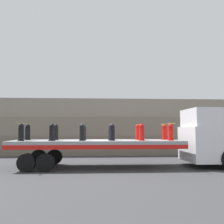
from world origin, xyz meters
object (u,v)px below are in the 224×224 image
truck_cab (210,138)px  fire_hydrant_black_near_2 (82,132)px  fire_hydrant_black_near_3 (112,132)px  fire_hydrant_red_far_4 (138,132)px  fire_hydrant_red_near_5 (171,132)px  fire_hydrant_black_far_3 (111,132)px  fire_hydrant_black_near_0 (21,132)px  flatbed_trailer (88,145)px  fire_hydrant_black_near_1 (52,132)px  fire_hydrant_red_far_5 (165,132)px  fire_hydrant_black_far_0 (28,132)px  fire_hydrant_red_near_4 (142,132)px  fire_hydrant_black_far_1 (56,132)px  fire_hydrant_black_far_2 (84,132)px

truck_cab → fire_hydrant_black_near_2: bearing=-175.1°
fire_hydrant_black_near_3 → fire_hydrant_red_far_4: (1.45, 1.13, 0.00)m
truck_cab → fire_hydrant_red_near_5: 2.34m
fire_hydrant_black_far_3 → fire_hydrant_black_near_0: bearing=-165.5°
flatbed_trailer → fire_hydrant_red_far_4: 2.79m
fire_hydrant_black_near_0 → fire_hydrant_red_far_4: bearing=11.0°
fire_hydrant_black_near_0 → fire_hydrant_red_near_5: same height
flatbed_trailer → fire_hydrant_black_near_1: size_ratio=10.22×
fire_hydrant_black_near_3 → fire_hydrant_red_far_5: 3.12m
flatbed_trailer → fire_hydrant_black_far_0: 3.26m
fire_hydrant_red_near_4 → fire_hydrant_black_far_1: bearing=165.5°
fire_hydrant_black_far_1 → fire_hydrant_black_near_2: 1.84m
fire_hydrant_red_far_4 → fire_hydrant_black_far_3: bearing=180.0°
truck_cab → fire_hydrant_black_far_2: bearing=175.1°
flatbed_trailer → fire_hydrant_red_near_4: fire_hydrant_red_near_4 is taller
fire_hydrant_black_near_0 → fire_hydrant_black_near_3: same height
flatbed_trailer → fire_hydrant_black_far_3: fire_hydrant_black_far_3 is taller
fire_hydrant_red_near_4 → fire_hydrant_black_near_3: bearing=180.0°
fire_hydrant_black_near_3 → fire_hydrant_black_far_0: bearing=165.5°
fire_hydrant_red_near_4 → fire_hydrant_red_near_5: (1.45, 0.00, 0.00)m
fire_hydrant_black_near_0 → fire_hydrant_red_near_4: size_ratio=1.00×
fire_hydrant_black_near_2 → fire_hydrant_red_far_4: 3.12m
truck_cab → fire_hydrant_red_far_4: size_ratio=3.59×
flatbed_trailer → fire_hydrant_black_near_3: bearing=-25.1°
fire_hydrant_black_far_1 → fire_hydrant_black_near_3: (2.90, -1.13, 0.00)m
fire_hydrant_black_far_0 → fire_hydrant_black_near_1: bearing=-37.9°
fire_hydrant_black_near_0 → fire_hydrant_red_near_4: same height
fire_hydrant_black_far_1 → fire_hydrant_red_far_4: 4.36m
fire_hydrant_red_near_4 → fire_hydrant_red_far_4: 1.13m
fire_hydrant_black_near_3 → fire_hydrant_black_far_3: 1.13m
fire_hydrant_black_near_0 → fire_hydrant_black_near_1: same height
fire_hydrant_red_near_5 → fire_hydrant_black_near_1: bearing=180.0°
fire_hydrant_black_near_0 → fire_hydrant_black_far_1: size_ratio=1.00×
fire_hydrant_black_far_1 → fire_hydrant_black_near_2: bearing=-37.9°
fire_hydrant_black_near_1 → fire_hydrant_red_far_4: size_ratio=1.00×
fire_hydrant_black_far_0 → fire_hydrant_red_near_5: 7.35m
fire_hydrant_black_far_0 → fire_hydrant_black_far_3: (4.36, 0.00, 0.00)m
fire_hydrant_black_near_2 → fire_hydrant_red_far_5: same height
fire_hydrant_black_far_2 → fire_hydrant_black_near_3: same height
fire_hydrant_black_near_1 → fire_hydrant_black_far_2: size_ratio=1.00×
fire_hydrant_black_near_1 → fire_hydrant_red_near_4: (4.36, 0.00, 0.00)m
fire_hydrant_black_far_1 → fire_hydrant_red_near_4: bearing=-14.5°
fire_hydrant_red_far_5 → fire_hydrant_black_near_0: bearing=-171.2°
fire_hydrant_black_far_1 → fire_hydrant_red_near_4: same height
fire_hydrant_black_far_0 → truck_cab: bearing=-3.4°
flatbed_trailer → fire_hydrant_black_near_2: fire_hydrant_black_near_2 is taller
fire_hydrant_red_near_5 → fire_hydrant_black_near_0: bearing=180.0°
truck_cab → fire_hydrant_red_far_5: (-2.25, 0.56, 0.29)m
fire_hydrant_red_far_5 → fire_hydrant_black_near_1: bearing=-169.0°
fire_hydrant_red_far_4 → fire_hydrant_red_far_5: same height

